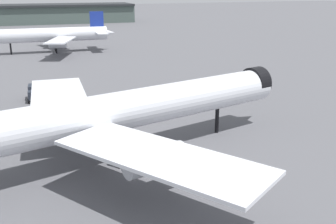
% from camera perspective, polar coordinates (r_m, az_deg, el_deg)
% --- Properties ---
extents(ground, '(900.00, 900.00, 0.00)m').
position_cam_1_polar(ground, '(57.98, -4.56, -5.45)').
color(ground, '#56565B').
extents(airliner_near_gate, '(57.16, 51.42, 14.91)m').
position_cam_1_polar(airliner_near_gate, '(53.80, -6.46, 0.09)').
color(airliner_near_gate, silver).
rests_on(airliner_near_gate, ground).
extents(airliner_far_taxiway, '(45.80, 41.66, 13.73)m').
position_cam_1_polar(airliner_far_taxiway, '(147.71, -16.39, 10.37)').
color(airliner_far_taxiway, silver).
rests_on(airliner_far_taxiway, ground).
extents(service_truck_front, '(3.08, 5.72, 3.00)m').
position_cam_1_polar(service_truck_front, '(86.77, -18.34, 2.60)').
color(service_truck_front, black).
rests_on(service_truck_front, ground).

